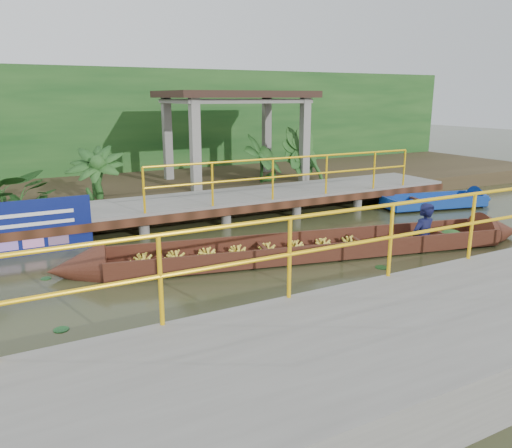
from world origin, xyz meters
name	(u,v)px	position (x,y,z in m)	size (l,w,h in m)	color
ground	(238,265)	(0.00, 0.00, 0.00)	(80.00, 80.00, 0.00)	#2C3118
land_strip	(133,189)	(0.00, 7.50, 0.23)	(30.00, 8.00, 0.45)	#342A1A
far_dock	(176,205)	(0.02, 3.43, 0.48)	(16.00, 2.06, 1.66)	slate
near_dock	(465,329)	(1.00, -4.20, 0.30)	(18.00, 2.40, 1.73)	slate
pavilion	(235,104)	(3.00, 6.30, 2.82)	(4.40, 3.00, 3.00)	slate
foliage_backdrop	(111,127)	(0.00, 10.00, 2.00)	(30.00, 0.80, 4.00)	#143E15
vendor_boat	(325,243)	(1.81, -0.21, 0.22)	(9.75, 2.96, 2.06)	#3C1910
moored_blue_boat	(458,201)	(7.79, 1.66, 0.14)	(3.50, 1.56, 0.81)	navy
tropical_plants	(84,168)	(-1.75, 5.30, 1.27)	(14.31, 1.31, 1.63)	#143E15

